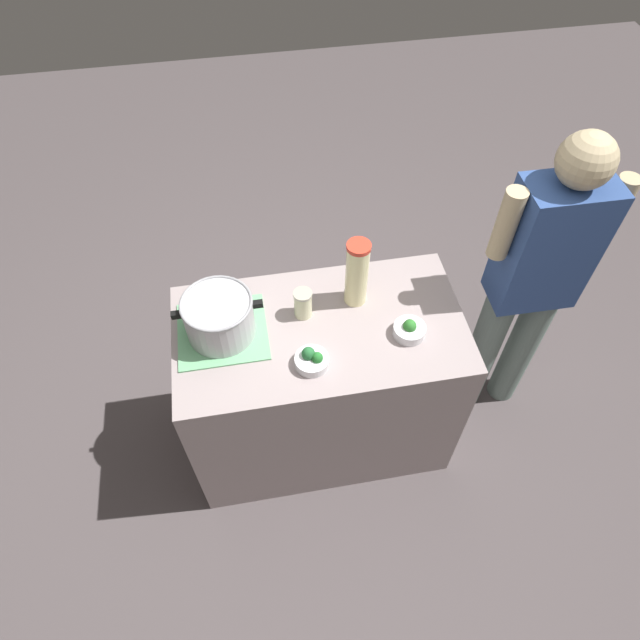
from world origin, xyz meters
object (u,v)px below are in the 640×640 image
object	(u,v)px
lemonade_pitcher	(357,273)
mason_jar	(303,304)
cooking_pot	(219,316)
broccoli_bowl_center	(312,360)
broccoli_bowl_front	(409,329)
person_cook	(531,284)

from	to	relation	value
lemonade_pitcher	mason_jar	xyz separation A→B (m)	(-0.22, -0.04, -0.09)
cooking_pot	mason_jar	distance (m)	0.33
mason_jar	broccoli_bowl_center	size ratio (longest dim) A/B	0.99
lemonade_pitcher	broccoli_bowl_front	xyz separation A→B (m)	(0.17, -0.21, -0.12)
person_cook	lemonade_pitcher	bearing A→B (deg)	175.70
cooking_pot	broccoli_bowl_front	bearing A→B (deg)	-10.63
broccoli_bowl_center	person_cook	distance (m)	0.99
lemonade_pitcher	broccoli_bowl_front	size ratio (longest dim) A/B	2.44
cooking_pot	person_cook	size ratio (longest dim) A/B	0.21
cooking_pot	mason_jar	xyz separation A→B (m)	(0.33, 0.04, -0.03)
cooking_pot	broccoli_bowl_front	size ratio (longest dim) A/B	2.70
mason_jar	person_cook	size ratio (longest dim) A/B	0.08
lemonade_pitcher	broccoli_bowl_center	world-z (taller)	lemonade_pitcher
cooking_pot	mason_jar	world-z (taller)	cooking_pot
lemonade_pitcher	person_cook	bearing A→B (deg)	-4.30
mason_jar	broccoli_bowl_center	world-z (taller)	mason_jar
mason_jar	broccoli_bowl_center	xyz separation A→B (m)	(-0.01, -0.24, -0.04)
mason_jar	broccoli_bowl_front	xyz separation A→B (m)	(0.39, -0.17, -0.03)
mason_jar	lemonade_pitcher	bearing A→B (deg)	10.43
broccoli_bowl_center	person_cook	world-z (taller)	person_cook
broccoli_bowl_center	broccoli_bowl_front	bearing A→B (deg)	10.48
lemonade_pitcher	person_cook	distance (m)	0.76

